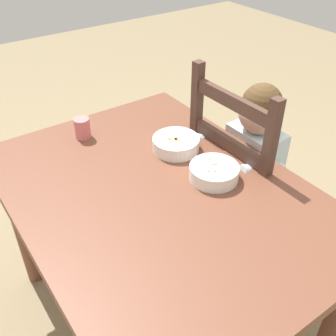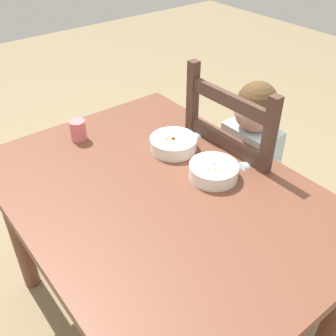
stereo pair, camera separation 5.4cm
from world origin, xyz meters
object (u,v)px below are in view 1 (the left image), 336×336
dining_table (159,214)px  child_figure (249,159)px  bowl_of_carrots (176,143)px  drinking_cup (82,128)px  bowl_of_peas (214,172)px  spoon (192,156)px  dining_chair (245,189)px

dining_table → child_figure: bearing=96.6°
bowl_of_carrots → drinking_cup: size_ratio=2.16×
bowl_of_peas → spoon: size_ratio=1.41×
drinking_cup → dining_chair: bearing=54.0°
dining_table → drinking_cup: size_ratio=14.75×
spoon → drinking_cup: size_ratio=1.46×
bowl_of_peas → bowl_of_carrots: 0.22m
dining_table → bowl_of_peas: bowl_of_peas is taller
child_figure → bowl_of_peas: bearing=-69.5°
bowl_of_peas → bowl_of_carrots: size_ratio=0.96×
bowl_of_carrots → drinking_cup: bearing=-138.8°
dining_chair → bowl_of_peas: size_ratio=5.93×
dining_chair → dining_table: bearing=-83.5°
dining_table → bowl_of_peas: size_ratio=7.14×
child_figure → spoon: bearing=-97.2°
dining_chair → child_figure: dining_chair is taller
child_figure → drinking_cup: 0.68m
dining_table → child_figure: 0.49m
dining_chair → drinking_cup: size_ratio=12.26×
bowl_of_peas → bowl_of_carrots: bearing=-180.0°
dining_table → bowl_of_peas: 0.24m
dining_chair → bowl_of_peas: 0.42m
child_figure → bowl_of_carrots: child_figure is taller
dining_chair → bowl_of_peas: (0.11, -0.29, 0.28)m
dining_table → bowl_of_carrots: (-0.17, 0.19, 0.13)m
bowl_of_peas → spoon: bearing=172.2°
child_figure → bowl_of_carrots: size_ratio=5.32×
child_figure → drinking_cup: (-0.39, -0.54, 0.14)m
drinking_cup → bowl_of_peas: bearing=26.2°
dining_chair → child_figure: bearing=-146.9°
dining_chair → spoon: 0.38m
dining_table → bowl_of_carrots: size_ratio=6.84×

